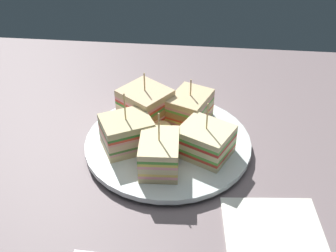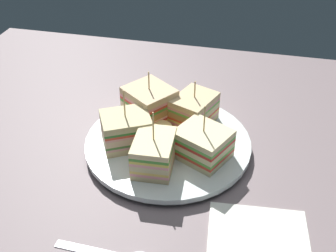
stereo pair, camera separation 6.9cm
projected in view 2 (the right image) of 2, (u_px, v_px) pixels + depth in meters
The scene contains 9 objects.
ground_plane at pixel (168, 152), 72.48cm from camera, with size 109.74×83.13×1.80cm, color slate.
plate at pixel (168, 143), 71.34cm from camera, with size 28.48×28.48×1.70cm.
sandwich_wedge_0 at pixel (194, 110), 73.57cm from camera, with size 8.57×9.61×8.58cm.
sandwich_wedge_1 at pixel (150, 105), 74.01cm from camera, with size 10.63×10.47×9.91cm.
sandwich_wedge_2 at pixel (127, 130), 68.65cm from camera, with size 10.01×9.38×10.45cm.
sandwich_wedge_3 at pixel (154, 153), 64.03cm from camera, with size 6.40×8.26×10.29cm.
sandwich_wedge_4 at pixel (203, 144), 66.05cm from camera, with size 10.13×9.64×9.81cm.
chip_pile at pixel (160, 134), 70.36cm from camera, with size 7.22×6.32×2.48cm.
napkin at pixel (259, 242), 55.28cm from camera, with size 13.66×13.07×0.50cm, color white.
Camera 2 is at (12.60, -54.46, 45.46)cm, focal length 44.08 mm.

